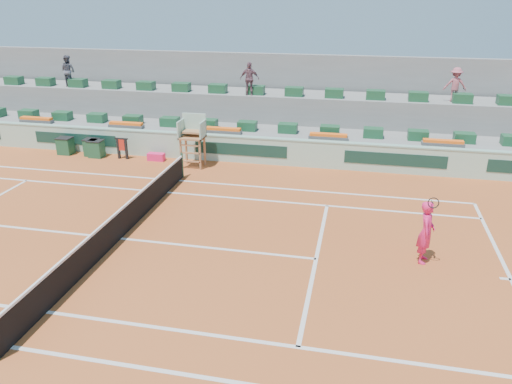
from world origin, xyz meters
TOP-DOWN VIEW (x-y plane):
  - ground at (0.00, 0.00)m, footprint 90.00×90.00m
  - seating_tier_lower at (0.00, 10.70)m, footprint 36.00×4.00m
  - seating_tier_upper at (0.00, 12.30)m, footprint 36.00×2.40m
  - stadium_back_wall at (0.00, 13.90)m, footprint 36.00×0.40m
  - player_bag at (-2.02, 7.85)m, footprint 0.80×0.36m
  - spectator_left at (-8.57, 11.79)m, footprint 0.92×0.77m
  - spectator_mid at (1.76, 11.41)m, footprint 0.98×0.44m
  - spectator_right at (11.64, 11.97)m, footprint 1.04×0.60m
  - court_lines at (0.00, 0.00)m, footprint 23.89×11.09m
  - tennis_net at (0.00, 0.00)m, footprint 0.10×11.97m
  - advertising_hoarding at (0.02, 8.50)m, footprint 36.00×0.34m
  - umpire_chair at (0.00, 7.50)m, footprint 1.10×0.90m
  - seat_row_lower at (0.00, 9.80)m, footprint 32.90×0.60m
  - seat_row_upper at (0.00, 11.70)m, footprint 32.90×0.60m
  - flower_planters at (-1.50, 9.00)m, footprint 26.80×0.36m
  - drink_cooler_a at (-5.07, 7.75)m, footprint 0.70×0.61m
  - drink_cooler_b at (-5.39, 7.91)m, footprint 0.69×0.60m
  - drink_cooler_c at (-6.80, 7.87)m, footprint 0.72×0.62m
  - towel_rack at (-3.69, 7.76)m, footprint 0.65×0.11m
  - tennis_player at (9.53, 0.56)m, footprint 0.58×0.95m

SIDE VIEW (x-z plane):
  - ground at x=0.00m, z-range 0.00..0.00m
  - court_lines at x=0.00m, z-range 0.00..0.01m
  - player_bag at x=-2.02m, z-range 0.00..0.36m
  - drink_cooler_c at x=-6.80m, z-range 0.00..0.84m
  - drink_cooler_a at x=-5.07m, z-range 0.00..0.84m
  - drink_cooler_b at x=-5.39m, z-range 0.00..0.84m
  - tennis_net at x=0.00m, z-range -0.02..1.08m
  - seating_tier_lower at x=0.00m, z-range 0.00..1.20m
  - towel_rack at x=-3.69m, z-range 0.09..1.12m
  - advertising_hoarding at x=0.02m, z-range 0.00..1.26m
  - tennis_player at x=9.53m, z-range -0.17..2.11m
  - seating_tier_upper at x=0.00m, z-range 0.00..2.60m
  - flower_planters at x=-1.50m, z-range 1.19..1.47m
  - seat_row_lower at x=0.00m, z-range 1.20..1.64m
  - umpire_chair at x=0.00m, z-range 0.34..2.74m
  - stadium_back_wall at x=0.00m, z-range 0.00..4.40m
  - seat_row_upper at x=0.00m, z-range 2.60..3.04m
  - spectator_right at x=11.64m, z-range 2.60..4.20m
  - spectator_mid at x=1.76m, z-range 2.60..4.25m
  - spectator_left at x=-8.57m, z-range 2.60..4.29m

